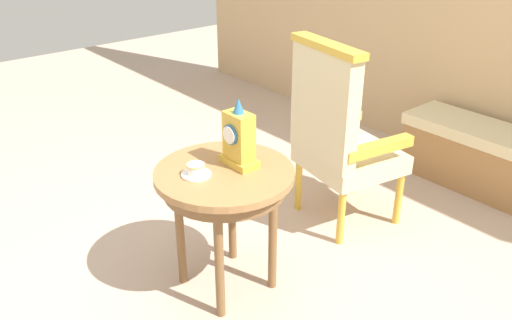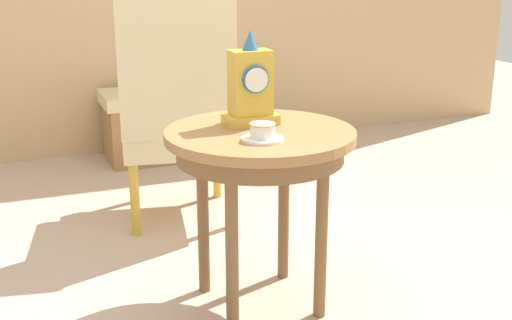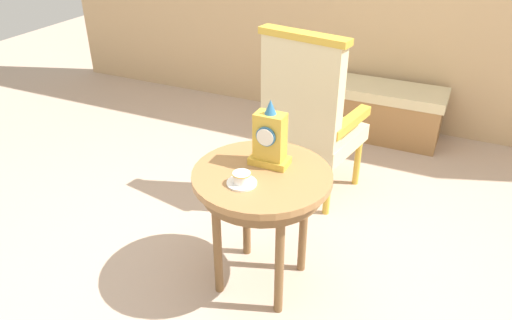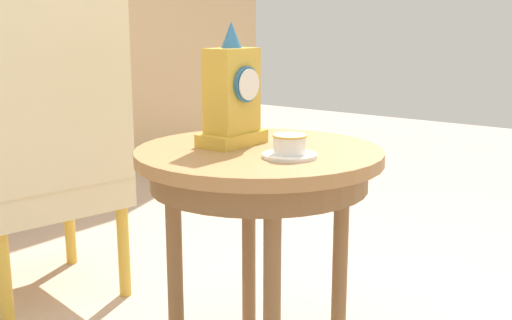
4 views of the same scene
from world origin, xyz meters
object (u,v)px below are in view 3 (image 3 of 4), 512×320
object	(u,v)px
teacup_left	(242,179)
armchair	(310,115)
mantel_clock	(270,139)
side_table	(262,187)
window_bench	(384,112)

from	to	relation	value
teacup_left	armchair	world-z (taller)	armchair
armchair	teacup_left	bearing A→B (deg)	-88.76
mantel_clock	armchair	xyz separation A→B (m)	(-0.06, 0.79, -0.21)
side_table	mantel_clock	bearing A→B (deg)	90.78
armchair	window_bench	xyz separation A→B (m)	(0.28, 1.10, -0.37)
teacup_left	armchair	distance (m)	1.02
side_table	armchair	bearing A→B (deg)	94.23
teacup_left	mantel_clock	xyz separation A→B (m)	(0.04, 0.22, 0.11)
armchair	window_bench	bearing A→B (deg)	75.71
mantel_clock	armchair	distance (m)	0.82
side_table	armchair	world-z (taller)	armchair
side_table	teacup_left	world-z (taller)	teacup_left
mantel_clock	armchair	size ratio (longest dim) A/B	0.29
teacup_left	window_bench	distance (m)	2.18
mantel_clock	window_bench	size ratio (longest dim) A/B	0.36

